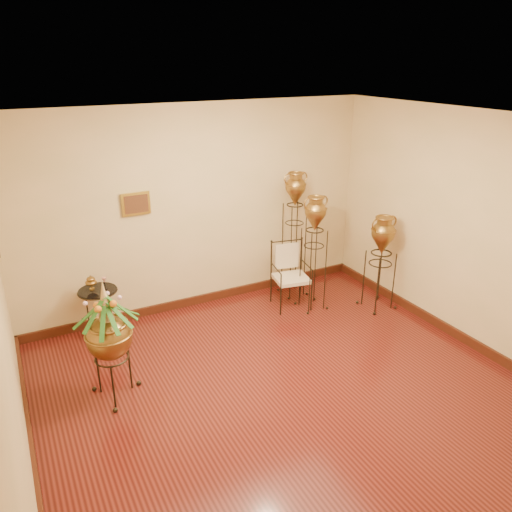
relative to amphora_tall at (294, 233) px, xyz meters
name	(u,v)px	position (x,y,z in m)	size (l,w,h in m)	color
ground	(292,399)	(-1.32, -2.15, -0.95)	(5.00, 5.00, 0.00)	maroon
room_shell	(296,244)	(-1.32, -2.14, 0.78)	(5.02, 5.02, 2.81)	beige
amphora_tall	(294,233)	(0.00, 0.00, 0.00)	(0.41, 0.41, 1.86)	black
amphora_mid	(314,253)	(0.00, -0.51, -0.12)	(0.48, 0.48, 1.65)	black
amphora_short	(380,262)	(0.83, -0.93, -0.27)	(0.49, 0.49, 1.37)	black
planter_urn	(109,333)	(-2.93, -1.24, -0.19)	(0.80, 0.80, 1.36)	black
armchair	(291,276)	(-0.25, -0.35, -0.48)	(0.61, 0.58, 0.94)	black
side_table	(100,313)	(-2.81, 0.00, -0.60)	(0.50, 0.50, 0.85)	black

